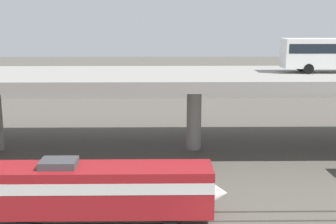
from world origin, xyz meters
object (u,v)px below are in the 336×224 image
Objects in this scene: parked_car_3 at (86,82)px; parked_car_7 at (326,81)px; parked_car_6 at (44,82)px; parked_car_1 at (232,81)px; parked_car_2 at (174,80)px; parked_car_5 at (265,80)px; parked_car_4 at (114,79)px; train_locomotive at (110,188)px; parked_car_0 at (114,82)px.

parked_car_7 is (42.70, 0.51, 0.00)m from parked_car_3.
parked_car_6 is at bearing 0.29° from parked_car_7.
parked_car_1 is 33.33m from parked_car_6.
parked_car_2 is 15.73m from parked_car_3.
parked_car_2 is 16.68m from parked_car_5.
parked_car_3 is 42.70m from parked_car_7.
parked_car_6 is at bearing -162.21° from parked_car_4.
parked_car_1 is at bearing -7.44° from parked_car_4.
parked_car_6 is (-17.25, 48.71, 0.07)m from train_locomotive.
parked_car_0 is 37.68m from parked_car_7.
parked_car_1 is 6.45m from parked_car_5.
parked_car_5 is at bearing 14.12° from parked_car_1.
parked_car_2 is at bearing 83.62° from train_locomotive.
parked_car_6 is at bearing 177.96° from parked_car_3.
train_locomotive is at bearing -78.43° from parked_car_3.
parked_car_7 is (10.46, -2.34, 0.00)m from parked_car_5.
parked_car_6 is (-39.57, -2.59, 0.00)m from parked_car_5.
parked_car_2 is 0.94× the size of parked_car_7.
parked_car_3 is (-15.57, -2.20, -0.00)m from parked_car_2.
parked_car_7 is (50.03, 0.25, -0.00)m from parked_car_6.
parked_car_0 is at bearing -0.11° from parked_car_7.
parked_car_7 is (27.12, -1.69, 0.00)m from parked_car_2.
train_locomotive reaches higher than parked_car_0.
parked_car_2 is 1.00× the size of parked_car_3.
parked_car_6 and parked_car_7 have the same top height.
parked_car_4 is (-0.47, 3.49, -0.00)m from parked_car_0.
parked_car_1 is (16.07, 49.72, 0.07)m from train_locomotive.
parked_car_1 is 26.01m from parked_car_3.
parked_car_2 is at bearing -171.28° from parked_car_0.
parked_car_6 is (-22.90, -1.94, 0.00)m from parked_car_2.
parked_car_0 is 5.05m from parked_car_3.
parked_car_2 is (5.66, 50.65, 0.07)m from train_locomotive.
parked_car_5 and parked_car_7 have the same top height.
parked_car_5 is at bearing -175.25° from parked_car_0.
parked_car_3 is at bearing -177.19° from parked_car_1.
train_locomotive is 3.58× the size of parked_car_1.
parked_car_1 is (20.96, 0.69, 0.00)m from parked_car_0.
parked_car_1 is at bearing 2.81° from parked_car_3.
parked_car_1 is 10.45m from parked_car_2.
parked_car_6 is at bearing -178.26° from parked_car_1.
parked_car_7 is at bearing 179.89° from parked_car_0.
parked_car_0 is 10.68m from parked_car_2.
parked_car_7 is at bearing 167.41° from parked_car_5.
parked_car_7 is at bearing 0.29° from parked_car_6.
train_locomotive is at bearing 56.19° from parked_car_7.
train_locomotive reaches higher than parked_car_4.
parked_car_3 is (-5.02, -0.58, -0.00)m from parked_car_0.
parked_car_2 is 0.92× the size of parked_car_6.
train_locomotive is 55.94m from parked_car_5.
parked_car_0 is 3.52m from parked_car_4.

